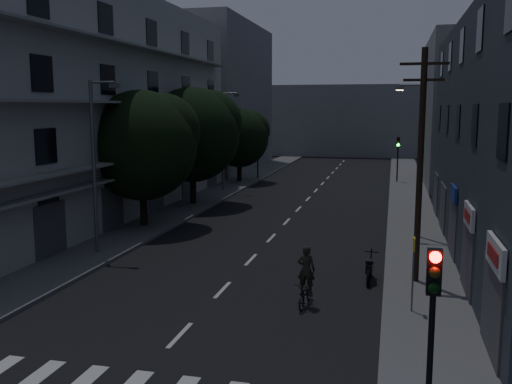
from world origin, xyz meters
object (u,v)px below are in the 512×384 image
at_px(traffic_signal_near, 433,307).
at_px(bus_stop_sign, 414,261).
at_px(motorcycle, 370,270).
at_px(utility_pole, 420,162).
at_px(cyclist, 306,286).

relative_size(traffic_signal_near, bus_stop_sign, 1.62).
height_order(bus_stop_sign, motorcycle, bus_stop_sign).
height_order(utility_pole, bus_stop_sign, utility_pole).
relative_size(bus_stop_sign, motorcycle, 1.30).
relative_size(utility_pole, motorcycle, 4.64).
height_order(traffic_signal_near, motorcycle, traffic_signal_near).
relative_size(bus_stop_sign, cyclist, 1.15).
distance_m(motorcycle, cyclist, 4.00).
bearing_deg(bus_stop_sign, motorcycle, 113.82).
xyz_separation_m(traffic_signal_near, cyclist, (-3.66, 8.05, -2.36)).
distance_m(bus_stop_sign, cyclist, 3.78).
bearing_deg(cyclist, bus_stop_sign, 4.05).
bearing_deg(bus_stop_sign, cyclist, 179.03).
height_order(motorcycle, cyclist, cyclist).
relative_size(traffic_signal_near, cyclist, 1.87).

